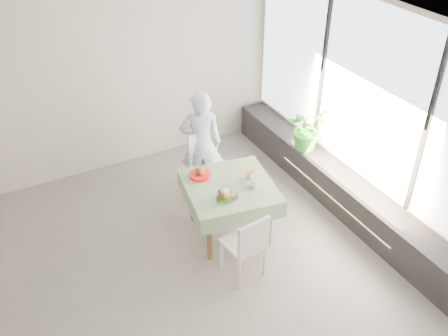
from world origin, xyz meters
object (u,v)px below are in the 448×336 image
diner (201,144)px  cafe_table (229,203)px  chair_near (244,255)px  juice_cup_orange (250,174)px  main_dish (226,196)px  chair_far (211,179)px  potted_plant (307,128)px

diner → cafe_table: bearing=105.3°
chair_near → juice_cup_orange: juice_cup_orange is taller
chair_near → diner: size_ratio=0.56×
diner → main_dish: 1.22m
cafe_table → chair_near: size_ratio=1.37×
chair_far → main_dish: 1.15m
chair_near → main_dish: size_ratio=2.96×
main_dish → juice_cup_orange: (0.47, 0.23, 0.01)m
juice_cup_orange → chair_far: bearing=101.7°
chair_far → main_dish: size_ratio=3.31×
main_dish → juice_cup_orange: bearing=26.4°
chair_far → juice_cup_orange: 0.93m
main_dish → juice_cup_orange: juice_cup_orange is taller
potted_plant → cafe_table: bearing=-159.5°
chair_near → potted_plant: size_ratio=1.36×
main_dish → chair_far: bearing=72.8°
cafe_table → chair_far: bearing=80.1°
chair_far → diner: size_ratio=0.63×
diner → juice_cup_orange: 0.98m
main_dish → juice_cup_orange: 0.52m
main_dish → potted_plant: (1.73, 0.80, 0.03)m
chair_near → juice_cup_orange: bearing=55.5°
main_dish → juice_cup_orange: size_ratio=1.07×
cafe_table → juice_cup_orange: size_ratio=4.35×
cafe_table → juice_cup_orange: (0.29, 0.01, 0.35)m
diner → juice_cup_orange: (0.21, -0.96, 0.03)m
diner → main_dish: bearing=98.1°
cafe_table → main_dish: (-0.17, -0.22, 0.33)m
chair_far → cafe_table: bearing=-99.9°
cafe_table → chair_far: 0.80m
chair_near → potted_plant: bearing=36.2°
chair_near → diner: diner is taller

